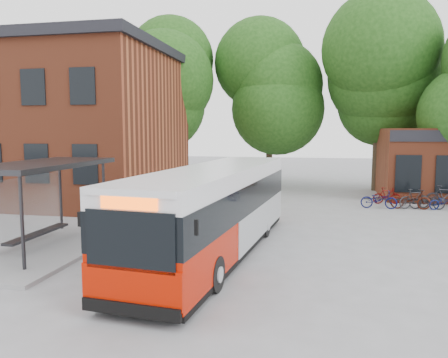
% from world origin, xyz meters
% --- Properties ---
extents(ground, '(100.00, 100.00, 0.00)m').
position_xyz_m(ground, '(0.00, 0.00, 0.00)').
color(ground, gray).
extents(station_building, '(18.40, 10.40, 8.50)m').
position_xyz_m(station_building, '(-13.00, 9.00, 4.25)').
color(station_building, brown).
rests_on(station_building, ground).
extents(bus_shelter, '(3.60, 7.00, 2.90)m').
position_xyz_m(bus_shelter, '(-4.50, -1.00, 1.45)').
color(bus_shelter, '#29292D').
rests_on(bus_shelter, ground).
extents(bike_rail, '(5.20, 0.10, 0.38)m').
position_xyz_m(bike_rail, '(9.28, 10.00, 0.19)').
color(bike_rail, '#29292D').
rests_on(bike_rail, ground).
extents(tree_0, '(7.92, 7.92, 11.00)m').
position_xyz_m(tree_0, '(-6.00, 16.00, 5.50)').
color(tree_0, '#183E10').
rests_on(tree_0, ground).
extents(tree_1, '(7.92, 7.92, 10.40)m').
position_xyz_m(tree_1, '(1.00, 17.00, 5.20)').
color(tree_1, '#183E10').
rests_on(tree_1, ground).
extents(tree_2, '(7.92, 7.92, 11.00)m').
position_xyz_m(tree_2, '(8.00, 16.00, 5.50)').
color(tree_2, '#183E10').
rests_on(tree_2, ground).
extents(city_bus, '(3.38, 11.02, 2.75)m').
position_xyz_m(city_bus, '(1.11, -0.44, 1.38)').
color(city_bus, '#B01200').
rests_on(city_bus, ground).
extents(bicycle_0, '(1.79, 0.73, 0.92)m').
position_xyz_m(bicycle_0, '(7.30, 9.08, 0.46)').
color(bicycle_0, '#0A0E41').
rests_on(bicycle_0, ground).
extents(bicycle_1, '(1.51, 0.61, 0.88)m').
position_xyz_m(bicycle_1, '(7.92, 10.61, 0.44)').
color(bicycle_1, '#500504').
rests_on(bicycle_1, ground).
extents(bicycle_2, '(1.89, 0.72, 0.98)m').
position_xyz_m(bicycle_2, '(8.81, 9.21, 0.49)').
color(bicycle_2, '#3A130A').
rests_on(bicycle_2, ground).
extents(bicycle_3, '(1.73, 1.05, 1.01)m').
position_xyz_m(bicycle_3, '(9.04, 9.37, 0.50)').
color(bicycle_3, '#27272A').
rests_on(bicycle_3, ground).
extents(bicycle_4, '(1.66, 0.60, 0.86)m').
position_xyz_m(bicycle_4, '(9.61, 9.33, 0.43)').
color(bicycle_4, black).
rests_on(bicycle_4, ground).
extents(bicycle_5, '(1.85, 0.88, 1.07)m').
position_xyz_m(bicycle_5, '(10.71, 10.39, 0.54)').
color(bicycle_5, '#212227').
rests_on(bicycle_5, ground).
extents(bicycle_6, '(1.60, 0.94, 0.80)m').
position_xyz_m(bicycle_6, '(10.39, 9.34, 0.40)').
color(bicycle_6, '#0D1649').
rests_on(bicycle_6, ground).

